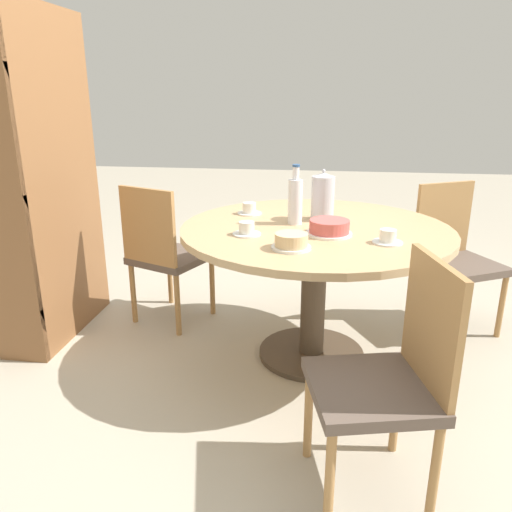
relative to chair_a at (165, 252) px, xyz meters
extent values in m
plane|color=#B2A893|center=(-0.32, -0.93, -0.47)|extent=(14.00, 14.00, 0.00)
cylinder|color=#473828|center=(-0.32, -0.93, -0.46)|extent=(0.59, 0.59, 0.03)
cylinder|color=#473828|center=(-0.32, -0.93, -0.10)|extent=(0.13, 0.13, 0.69)
cylinder|color=tan|center=(-0.32, -0.93, 0.26)|extent=(1.41, 1.41, 0.04)
cylinder|color=#A87A47|center=(0.16, -0.26, -0.27)|extent=(0.03, 0.03, 0.40)
cylinder|color=#A87A47|center=(0.30, 0.07, -0.27)|extent=(0.03, 0.03, 0.40)
cylinder|color=#A87A47|center=(-0.18, -0.12, -0.27)|extent=(0.03, 0.03, 0.40)
cylinder|color=#A87A47|center=(-0.04, 0.21, -0.27)|extent=(0.03, 0.03, 0.40)
cube|color=brown|center=(0.06, -0.02, -0.05)|extent=(0.55, 0.55, 0.04)
cube|color=#A87A47|center=(-0.12, 0.05, 0.19)|extent=(0.18, 0.38, 0.45)
cylinder|color=#A87A47|center=(-1.14, -0.94, -0.27)|extent=(0.03, 0.03, 0.40)
cylinder|color=#A87A47|center=(-1.49, -1.03, -0.27)|extent=(0.03, 0.03, 0.40)
cylinder|color=#A87A47|center=(-1.06, -1.29, -0.27)|extent=(0.03, 0.03, 0.40)
cylinder|color=#A87A47|center=(-1.41, -1.38, -0.27)|extent=(0.03, 0.03, 0.40)
cube|color=brown|center=(-1.27, -1.16, -0.05)|extent=(0.51, 0.51, 0.04)
cube|color=#A87A47|center=(-1.23, -1.35, 0.19)|extent=(0.39, 0.12, 0.45)
cylinder|color=#A87A47|center=(-0.10, -1.73, -0.27)|extent=(0.03, 0.03, 0.40)
cylinder|color=#A87A47|center=(0.07, -2.05, -0.27)|extent=(0.03, 0.03, 0.40)
cylinder|color=#A87A47|center=(0.22, -1.56, -0.27)|extent=(0.03, 0.03, 0.40)
cylinder|color=#A87A47|center=(0.39, -1.88, -0.27)|extent=(0.03, 0.03, 0.40)
cube|color=brown|center=(0.14, -1.80, -0.05)|extent=(0.57, 0.57, 0.04)
cube|color=#A87A47|center=(0.32, -1.71, 0.19)|extent=(0.21, 0.36, 0.45)
cube|color=brown|center=(0.20, 0.64, 0.46)|extent=(0.04, 0.28, 1.86)
cube|color=brown|center=(-0.19, 0.51, 0.46)|extent=(0.83, 0.02, 1.86)
cube|color=brown|center=(-0.19, 0.64, -0.45)|extent=(0.76, 0.27, 0.04)
cube|color=brown|center=(-0.19, 0.64, -0.10)|extent=(0.76, 0.27, 0.04)
cube|color=brown|center=(-0.19, 0.64, 0.27)|extent=(0.76, 0.27, 0.04)
cube|color=brown|center=(-0.19, 0.64, 0.64)|extent=(0.76, 0.27, 0.04)
cube|color=brown|center=(-0.19, 0.64, 1.02)|extent=(0.76, 0.27, 0.04)
cube|color=brown|center=(-0.19, 0.64, 1.37)|extent=(0.76, 0.27, 0.04)
cube|color=teal|center=(0.01, 0.63, -0.29)|extent=(0.35, 0.21, 0.29)
cube|color=black|center=(-0.40, 0.63, -0.31)|extent=(0.35, 0.21, 0.24)
cube|color=orange|center=(0.03, 0.63, 0.05)|extent=(0.31, 0.21, 0.27)
cube|color=#703384|center=(-0.42, 0.63, 0.03)|extent=(0.31, 0.21, 0.23)
cube|color=#703384|center=(0.01, 0.63, 0.42)|extent=(0.35, 0.21, 0.25)
cube|color=#B72D28|center=(-0.40, 0.63, 0.42)|extent=(0.35, 0.21, 0.26)
cube|color=#234793|center=(0.03, 0.63, 0.81)|extent=(0.31, 0.21, 0.29)
cube|color=#28703D|center=(-0.42, 0.63, 0.81)|extent=(0.31, 0.21, 0.30)
cube|color=#28703D|center=(0.02, 0.63, 1.16)|extent=(0.34, 0.21, 0.25)
cube|color=#703384|center=(-0.40, 0.63, 1.17)|extent=(0.34, 0.21, 0.27)
cylinder|color=silver|center=(-0.16, -0.96, 0.40)|extent=(0.12, 0.12, 0.24)
cone|color=silver|center=(-0.16, -0.96, 0.53)|extent=(0.11, 0.11, 0.02)
sphere|color=silver|center=(-0.16, -0.96, 0.55)|extent=(0.02, 0.02, 0.02)
cylinder|color=silver|center=(-0.27, -0.82, 0.40)|extent=(0.08, 0.08, 0.23)
cylinder|color=silver|center=(-0.27, -0.82, 0.55)|extent=(0.03, 0.03, 0.07)
cylinder|color=#2D5184|center=(-0.27, -0.82, 0.59)|extent=(0.04, 0.04, 0.01)
cylinder|color=white|center=(-0.46, -1.00, 0.29)|extent=(0.22, 0.22, 0.01)
cylinder|color=#C65651|center=(-0.46, -1.00, 0.32)|extent=(0.19, 0.19, 0.06)
cylinder|color=white|center=(-0.72, -0.83, 0.29)|extent=(0.18, 0.18, 0.01)
cylinder|color=#DBB784|center=(-0.72, -0.83, 0.32)|extent=(0.15, 0.15, 0.06)
cylinder|color=silver|center=(-0.52, -0.60, 0.28)|extent=(0.14, 0.14, 0.01)
cylinder|color=silver|center=(-0.52, -0.60, 0.32)|extent=(0.08, 0.08, 0.06)
cylinder|color=silver|center=(-0.57, -1.27, 0.28)|extent=(0.14, 0.14, 0.01)
cylinder|color=silver|center=(-0.57, -1.27, 0.32)|extent=(0.08, 0.08, 0.06)
cylinder|color=silver|center=(-0.08, -0.55, 0.28)|extent=(0.14, 0.14, 0.01)
cylinder|color=silver|center=(-0.08, -0.55, 0.32)|extent=(0.08, 0.08, 0.06)
camera|label=1|loc=(-2.84, -0.97, 0.95)|focal=35.00mm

